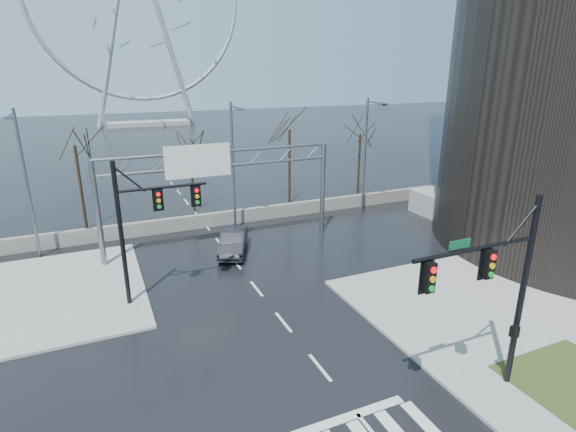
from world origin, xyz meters
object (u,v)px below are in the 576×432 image
signal_mast_near (500,282)px  car (233,242)px  signal_mast_far (143,219)px  sign_gantry (215,178)px  ferris_wheel (137,2)px

signal_mast_near → car: size_ratio=1.66×
signal_mast_near → signal_mast_far: bearing=130.3°
signal_mast_far → sign_gantry: size_ratio=0.49×
signal_mast_far → sign_gantry: 8.14m
signal_mast_far → sign_gantry: (5.49, 6.00, 0.35)m
signal_mast_far → sign_gantry: bearing=47.5°
sign_gantry → ferris_wheel: 82.91m
car → ferris_wheel: bearing=109.9°
ferris_wheel → car: size_ratio=10.58×
signal_mast_far → ferris_wheel: 89.30m
signal_mast_near → signal_mast_far: (-11.01, 13.00, -0.04)m
signal_mast_far → car: 8.94m
sign_gantry → car: 4.59m
ferris_wheel → sign_gantry: bearing=-93.8°
signal_mast_far → ferris_wheel: size_ratio=0.16×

